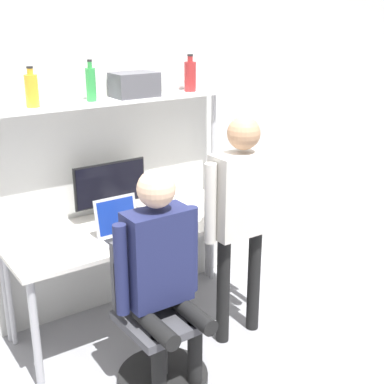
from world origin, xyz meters
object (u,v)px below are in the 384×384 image
at_px(person_standing, 241,203).
at_px(cell_phone, 157,230).
at_px(storage_box, 135,85).
at_px(person_seated, 161,265).
at_px(bottle_green, 91,84).
at_px(office_chair, 159,340).
at_px(bottle_amber, 32,90).
at_px(laptop, 120,227).
at_px(monitor, 111,188).
at_px(bottle_red, 190,76).

bearing_deg(person_standing, cell_phone, 140.29).
xyz_separation_m(person_standing, storage_box, (-0.34, 0.78, 0.71)).
bearing_deg(person_seated, bottle_green, 87.41).
relative_size(office_chair, person_seated, 0.67).
bearing_deg(bottle_amber, person_standing, -36.15).
height_order(person_standing, storage_box, storage_box).
bearing_deg(storage_box, laptop, -132.53).
bearing_deg(person_seated, person_standing, 12.06).
bearing_deg(storage_box, cell_phone, -102.52).
distance_m(person_seated, storage_box, 1.34).
height_order(office_chair, bottle_amber, bottle_amber).
height_order(monitor, bottle_red, bottle_red).
xyz_separation_m(office_chair, bottle_amber, (-0.35, 0.88, 1.44)).
bearing_deg(office_chair, person_seated, -88.90).
height_order(person_seated, storage_box, storage_box).
relative_size(laptop, storage_box, 0.95).
relative_size(bottle_green, storage_box, 0.87).
relative_size(monitor, person_standing, 0.34).
bearing_deg(monitor, person_seated, -97.90).
distance_m(person_standing, bottle_amber, 1.51).
bearing_deg(laptop, person_seated, -92.37).
bearing_deg(bottle_red, storage_box, -180.00).
height_order(office_chair, bottle_red, bottle_red).
xyz_separation_m(office_chair, bottle_green, (0.04, 0.88, 1.45)).
distance_m(laptop, person_seated, 0.56).
distance_m(cell_phone, person_seated, 0.58).
bearing_deg(bottle_red, laptop, -155.11).
xyz_separation_m(cell_phone, person_seated, (-0.27, -0.51, 0.03)).
bearing_deg(monitor, laptop, -106.89).
bearing_deg(office_chair, bottle_amber, 111.78).
height_order(bottle_red, bottle_amber, bottle_red).
bearing_deg(bottle_amber, bottle_green, 0.00).
bearing_deg(bottle_green, person_standing, -49.29).
bearing_deg(bottle_amber, monitor, -5.79).
height_order(bottle_amber, storage_box, bottle_amber).
distance_m(cell_phone, bottle_red, 1.18).
distance_m(monitor, cell_phone, 0.46).
distance_m(laptop, bottle_green, 0.96).
relative_size(office_chair, bottle_amber, 3.67).
bearing_deg(office_chair, monitor, 81.59).
bearing_deg(storage_box, office_chair, -112.66).
xyz_separation_m(laptop, person_seated, (-0.02, -0.55, -0.04)).
height_order(monitor, person_standing, person_standing).
xyz_separation_m(laptop, person_standing, (0.69, -0.40, 0.15)).
height_order(cell_phone, person_seated, person_seated).
xyz_separation_m(person_seated, bottle_red, (0.83, 0.93, 0.92)).
relative_size(monitor, office_chair, 0.58).
bearing_deg(cell_phone, laptop, 170.96).
bearing_deg(office_chair, laptop, 87.30).
bearing_deg(bottle_green, laptop, -92.91).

